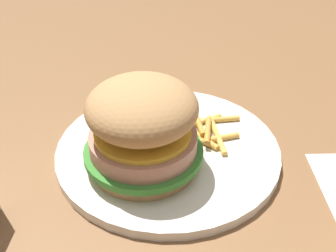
% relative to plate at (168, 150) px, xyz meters
% --- Properties ---
extents(ground_plane, '(1.60, 1.60, 0.00)m').
position_rel_plate_xyz_m(ground_plane, '(-0.02, -0.02, -0.01)').
color(ground_plane, brown).
extents(plate, '(0.27, 0.27, 0.01)m').
position_rel_plate_xyz_m(plate, '(0.00, 0.00, 0.00)').
color(plate, silver).
rests_on(plate, ground_plane).
extents(sandwich, '(0.13, 0.13, 0.11)m').
position_rel_plate_xyz_m(sandwich, '(-0.03, 0.03, 0.06)').
color(sandwich, tan).
rests_on(sandwich, plate).
extents(fries_pile, '(0.09, 0.09, 0.01)m').
position_rel_plate_xyz_m(fries_pile, '(0.02, -0.05, 0.01)').
color(fries_pile, gold).
rests_on(fries_pile, plate).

